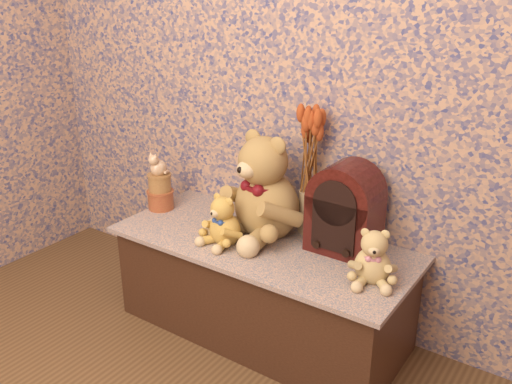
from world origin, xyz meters
TOP-DOWN VIEW (x-y plane):
  - display_shelf at (0.00, 1.22)m, footprint 1.30×0.57m
  - teddy_large at (-0.03, 1.31)m, footprint 0.49×0.54m
  - teddy_medium at (-0.13, 1.13)m, footprint 0.22×0.24m
  - teddy_small at (0.51, 1.19)m, footprint 0.25×0.27m
  - cathedral_radio at (0.31, 1.35)m, footprint 0.27×0.20m
  - ceramic_vase at (0.12, 1.42)m, footprint 0.15×0.15m
  - dried_stalks at (0.12, 1.42)m, footprint 0.30×0.30m
  - biscuit_tin_lower at (-0.60, 1.24)m, footprint 0.14×0.14m
  - biscuit_tin_upper at (-0.60, 1.24)m, footprint 0.12×0.12m
  - cat_figurine at (-0.60, 1.24)m, footprint 0.09×0.10m

SIDE VIEW (x-z plane):
  - display_shelf at x=0.00m, z-range 0.00..0.45m
  - biscuit_tin_lower at x=-0.60m, z-range 0.45..0.53m
  - ceramic_vase at x=0.12m, z-range 0.45..0.64m
  - teddy_small at x=0.51m, z-range 0.45..0.67m
  - teddy_medium at x=-0.13m, z-range 0.45..0.68m
  - biscuit_tin_upper at x=-0.60m, z-range 0.53..0.62m
  - cathedral_radio at x=0.31m, z-range 0.45..0.82m
  - cat_figurine at x=-0.60m, z-range 0.62..0.73m
  - teddy_large at x=-0.03m, z-range 0.45..0.93m
  - dried_stalks at x=0.12m, z-range 0.64..1.08m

